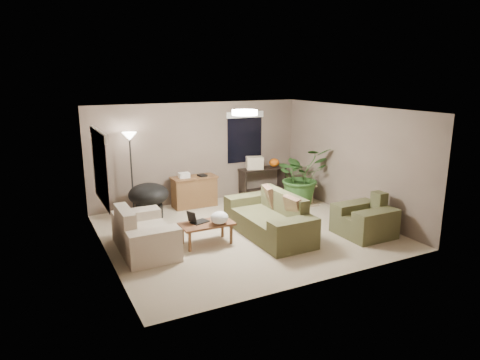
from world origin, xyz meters
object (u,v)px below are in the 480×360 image
loveseat (143,235)px  console_table (263,179)px  cat_scratching_post (311,196)px  main_sofa (270,221)px  desk (194,191)px  armchair (365,221)px  houseplant (301,182)px  coffee_table (207,226)px  floor_lamp (130,146)px  papasan_chair (149,198)px

loveseat → console_table: bearing=30.7°
console_table → cat_scratching_post: bearing=-64.1°
main_sofa → desk: (-0.67, 2.49, 0.08)m
loveseat → armchair: (4.18, -1.22, 0.00)m
desk → houseplant: (2.45, -1.00, 0.18)m
main_sofa → loveseat: 2.52m
coffee_table → floor_lamp: floor_lamp is taller
desk → floor_lamp: 1.92m
main_sofa → coffee_table: 1.34m
loveseat → console_table: (3.82, 2.27, 0.14)m
console_table → papasan_chair: 3.25m
armchair → main_sofa: bearing=152.4°
desk → loveseat: bearing=-130.2°
coffee_table → papasan_chair: size_ratio=1.06×
houseplant → desk: bearing=157.9°
houseplant → loveseat: bearing=-164.8°
armchair → houseplant: 2.40m
cat_scratching_post → console_table: bearing=115.9°
papasan_chair → floor_lamp: 1.23m
desk → console_table: size_ratio=0.85×
loveseat → houseplant: bearing=15.2°
houseplant → cat_scratching_post: size_ratio=2.88×
papasan_chair → floor_lamp: size_ratio=0.49×
armchair → papasan_chair: size_ratio=1.06×
console_table → floor_lamp: bearing=-178.9°
main_sofa → armchair: size_ratio=2.20×
loveseat → console_table: size_ratio=1.23×
loveseat → houseplant: 4.44m
floor_lamp → houseplant: 4.20m
console_table → floor_lamp: 3.66m
console_table → armchair: bearing=-84.0°
main_sofa → desk: size_ratio=2.00×
cat_scratching_post → floor_lamp: bearing=163.3°
loveseat → houseplant: size_ratio=1.11×
coffee_table → floor_lamp: bearing=108.8°
armchair → console_table: bearing=96.0°
main_sofa → coffee_table: size_ratio=2.20×
papasan_chair → houseplant: bearing=-9.8°
main_sofa → cat_scratching_post: 2.35m
main_sofa → console_table: size_ratio=1.69×
armchair → console_table: armchair is taller
loveseat → floor_lamp: bearing=81.2°
desk → coffee_table: bearing=-105.6°
armchair → floor_lamp: bearing=138.3°
coffee_table → houseplant: 3.41m
armchair → cat_scratching_post: size_ratio=2.00×
main_sofa → papasan_chair: (-1.89, 2.13, 0.17)m
loveseat → main_sofa: bearing=-7.7°
armchair → papasan_chair: bearing=139.9°
desk → cat_scratching_post: desk is taller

